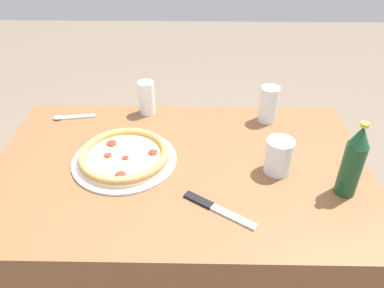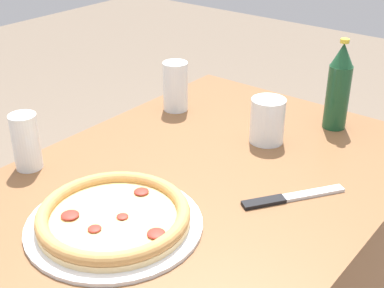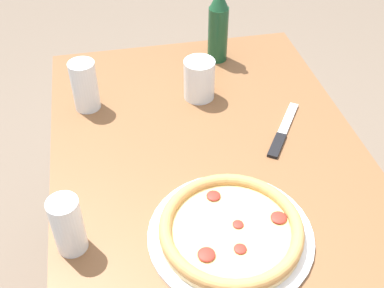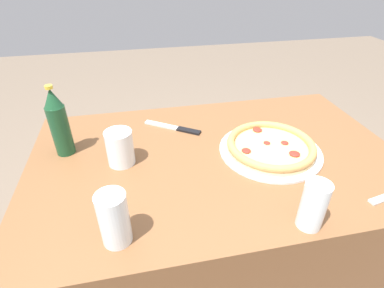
{
  "view_description": "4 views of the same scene",
  "coord_description": "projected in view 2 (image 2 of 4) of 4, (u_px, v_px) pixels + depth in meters",
  "views": [
    {
      "loc": [
        0.06,
        -0.93,
        1.49
      ],
      "look_at": [
        0.04,
        0.04,
        0.81
      ],
      "focal_mm": 35.0,
      "sensor_mm": 36.0,
      "label": 1
    },
    {
      "loc": [
        -0.73,
        -0.61,
        1.36
      ],
      "look_at": [
        0.1,
        0.05,
        0.81
      ],
      "focal_mm": 50.0,
      "sensor_mm": 36.0,
      "label": 2
    },
    {
      "loc": [
        -0.75,
        0.21,
        1.54
      ],
      "look_at": [
        0.05,
        0.05,
        0.82
      ],
      "focal_mm": 45.0,
      "sensor_mm": 36.0,
      "label": 3
    },
    {
      "loc": [
        0.24,
        0.76,
        1.32
      ],
      "look_at": [
        0.09,
        0.04,
        0.84
      ],
      "focal_mm": 28.0,
      "sensor_mm": 36.0,
      "label": 4
    }
  ],
  "objects": [
    {
      "name": "glass_orange_juice",
      "position": [
        26.0,
        145.0,
        1.17
      ],
      "size": [
        0.06,
        0.06,
        0.13
      ],
      "color": "white",
      "rests_on": "table"
    },
    {
      "name": "glass_iced_tea",
      "position": [
        267.0,
        123.0,
        1.29
      ],
      "size": [
        0.08,
        0.08,
        0.11
      ],
      "color": "white",
      "rests_on": "table"
    },
    {
      "name": "pizza_margherita",
      "position": [
        114.0,
        218.0,
        0.99
      ],
      "size": [
        0.33,
        0.33,
        0.04
      ],
      "color": "silver",
      "rests_on": "table"
    },
    {
      "name": "beer_bottle",
      "position": [
        339.0,
        87.0,
        1.33
      ],
      "size": [
        0.06,
        0.06,
        0.23
      ],
      "color": "#194728",
      "rests_on": "table"
    },
    {
      "name": "glass_red_wine",
      "position": [
        175.0,
        88.0,
        1.46
      ],
      "size": [
        0.07,
        0.07,
        0.14
      ],
      "color": "white",
      "rests_on": "table"
    },
    {
      "name": "knife",
      "position": [
        289.0,
        198.0,
        1.08
      ],
      "size": [
        0.2,
        0.14,
        0.01
      ],
      "color": "black",
      "rests_on": "table"
    }
  ]
}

